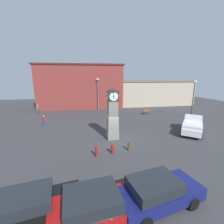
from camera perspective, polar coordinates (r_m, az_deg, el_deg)
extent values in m
plane|color=#38383A|center=(16.20, 2.28, -10.35)|extent=(70.80, 70.80, 0.00)
cube|color=gray|center=(16.31, 0.22, -8.60)|extent=(1.17, 1.17, 0.82)
cube|color=gray|center=(16.03, 0.22, -5.86)|extent=(1.11, 1.11, 0.82)
cube|color=gray|center=(15.78, 0.22, -3.02)|extent=(1.06, 1.06, 0.82)
cube|color=slate|center=(15.58, 0.22, -0.11)|extent=(1.01, 1.01, 0.82)
cube|color=gray|center=(15.41, 0.23, 2.87)|extent=(0.96, 0.96, 0.82)
cube|color=#2D2316|center=(15.28, 0.23, 6.15)|extent=(1.06, 1.06, 0.95)
cylinder|color=white|center=(15.82, -0.18, 6.37)|extent=(0.87, 0.04, 0.87)
cube|color=black|center=(15.85, -0.20, 6.39)|extent=(0.06, 0.20, 0.04)
cube|color=black|center=(15.85, -0.20, 6.39)|extent=(0.04, 0.28, 0.23)
cylinder|color=white|center=(14.75, 0.67, 5.90)|extent=(0.87, 0.04, 0.87)
cube|color=black|center=(14.72, 0.70, 5.89)|extent=(0.06, 0.19, 0.13)
cube|color=black|center=(14.72, 0.70, 5.89)|extent=(0.04, 0.08, 0.33)
cylinder|color=white|center=(15.41, 2.24, 6.19)|extent=(0.04, 0.87, 0.87)
cube|color=black|center=(15.41, 2.34, 6.19)|extent=(0.20, 0.06, 0.09)
cube|color=black|center=(15.41, 2.34, 6.19)|extent=(0.26, 0.04, 0.26)
cylinder|color=white|center=(15.18, -1.81, 6.09)|extent=(0.04, 0.87, 0.87)
cube|color=black|center=(15.18, -1.91, 6.09)|extent=(0.12, 0.06, 0.19)
cube|color=black|center=(15.18, -1.91, 6.09)|extent=(0.23, 0.04, 0.28)
pyramid|color=#2D2316|center=(15.22, 0.23, 8.46)|extent=(1.11, 1.11, 0.29)
cylinder|color=maroon|center=(12.85, -5.93, -14.78)|extent=(0.22, 0.22, 0.87)
sphere|color=maroon|center=(12.64, -5.98, -12.90)|extent=(0.20, 0.20, 0.20)
cylinder|color=maroon|center=(13.24, 0.28, -14.10)|extent=(0.29, 0.29, 0.76)
sphere|color=maroon|center=(13.05, 0.28, -12.45)|extent=(0.26, 0.26, 0.26)
cylinder|color=brown|center=(13.85, 6.44, -13.02)|extent=(0.24, 0.24, 0.71)
sphere|color=brown|center=(13.69, 6.49, -11.56)|extent=(0.21, 0.21, 0.21)
cube|color=black|center=(8.85, -27.80, -29.84)|extent=(4.52, 2.45, 0.62)
cube|color=#1E2328|center=(8.54, -30.65, -26.87)|extent=(2.58, 2.03, 0.54)
cylinder|color=black|center=(9.58, -17.97, -27.17)|extent=(0.66, 0.31, 0.64)
cylinder|color=black|center=(8.28, -17.37, -34.95)|extent=(0.66, 0.31, 0.64)
cylinder|color=black|center=(9.97, -35.41, -27.30)|extent=(0.66, 0.31, 0.64)
cube|color=#A51111|center=(8.09, -4.81, -32.91)|extent=(4.52, 2.36, 0.65)
cube|color=#1E2328|center=(7.62, -7.69, -29.97)|extent=(2.55, 2.03, 0.61)
cylinder|color=black|center=(9.21, 3.23, -28.36)|extent=(0.66, 0.27, 0.64)
cylinder|color=black|center=(8.89, -16.25, -30.77)|extent=(0.66, 0.27, 0.64)
cube|color=navy|center=(9.02, 17.44, -27.63)|extent=(4.70, 2.59, 0.68)
cube|color=#1E2328|center=(8.46, 15.80, -25.19)|extent=(2.70, 2.10, 0.58)
cylinder|color=black|center=(10.46, 20.48, -23.50)|extent=(0.67, 0.33, 0.64)
cylinder|color=black|center=(9.55, 28.45, -28.37)|extent=(0.67, 0.33, 0.64)
cylinder|color=black|center=(9.16, 5.63, -28.68)|extent=(0.67, 0.33, 0.64)
cylinder|color=black|center=(8.10, 12.65, -35.99)|extent=(0.67, 0.33, 0.64)
cube|color=silver|center=(20.14, 28.27, -5.11)|extent=(4.75, 5.00, 0.70)
cube|color=silver|center=(20.78, 28.58, -2.46)|extent=(2.54, 2.53, 0.80)
cube|color=silver|center=(19.04, 28.32, -4.42)|extent=(3.27, 3.33, 0.36)
cylinder|color=black|center=(21.67, 25.89, -4.48)|extent=(0.74, 0.78, 0.80)
cylinder|color=black|center=(21.66, 30.78, -5.03)|extent=(0.74, 0.78, 0.80)
cylinder|color=black|center=(18.84, 25.18, -6.92)|extent=(0.74, 0.78, 0.80)
cylinder|color=black|center=(18.82, 30.83, -7.56)|extent=(0.74, 0.78, 0.80)
cube|color=brown|center=(27.73, 12.72, 0.21)|extent=(1.67, 1.05, 0.08)
cube|color=brown|center=(27.51, 13.12, 0.62)|extent=(1.51, 0.64, 0.40)
cylinder|color=#262628|center=(28.37, 13.31, 0.00)|extent=(0.06, 0.06, 0.45)
cylinder|color=#262628|center=(27.47, 11.46, -0.33)|extent=(0.06, 0.06, 0.45)
cylinder|color=#262628|center=(28.10, 13.90, -0.16)|extent=(0.06, 0.06, 0.45)
cylinder|color=#262628|center=(27.20, 12.05, -0.49)|extent=(0.06, 0.06, 0.45)
cylinder|color=#3F3F47|center=(30.52, -26.20, 0.22)|extent=(0.14, 0.14, 0.78)
cylinder|color=#3F3F47|center=(30.35, -26.35, 0.13)|extent=(0.14, 0.14, 0.78)
cube|color=#338C4C|center=(30.31, -26.40, 1.43)|extent=(0.30, 0.43, 0.58)
sphere|color=beige|center=(30.24, -26.47, 2.16)|extent=(0.21, 0.21, 0.21)
cylinder|color=#264CA5|center=(21.95, -24.18, -4.14)|extent=(0.14, 0.14, 0.77)
cylinder|color=#264CA5|center=(22.12, -24.47, -4.05)|extent=(0.14, 0.14, 0.77)
cube|color=red|center=(21.86, -24.49, -2.41)|extent=(0.45, 0.45, 0.58)
sphere|color=tan|center=(21.77, -24.58, -1.41)|extent=(0.21, 0.21, 0.21)
cylinder|color=#333338|center=(26.44, 28.40, 3.72)|extent=(0.14, 0.14, 5.76)
cube|color=silver|center=(26.21, 29.11, 10.19)|extent=(0.50, 0.24, 0.24)
cylinder|color=slate|center=(30.12, -5.36, 6.40)|extent=(0.14, 0.14, 6.01)
cube|color=silver|center=(29.93, -5.49, 12.36)|extent=(0.50, 0.24, 0.24)
cube|color=maroon|center=(34.67, -11.54, 9.35)|extent=(17.80, 9.82, 8.79)
cube|color=#4F1E1B|center=(34.71, -11.89, 16.86)|extent=(18.34, 10.11, 0.30)
cube|color=#B7A88E|center=(39.15, 13.46, 7.20)|extent=(19.23, 10.51, 5.48)
cube|color=#6E6455|center=(38.98, 13.68, 11.43)|extent=(19.80, 10.82, 0.30)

